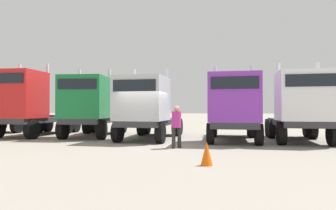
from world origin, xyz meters
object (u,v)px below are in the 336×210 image
(semi_truck_white, at_px, (301,106))
(traffic_cone_near, at_px, (207,153))
(semi_truck_red, at_px, (27,104))
(visitor_with_camera, at_px, (177,124))
(semi_truck_purple, at_px, (234,107))
(semi_truck_green, at_px, (90,106))
(semi_truck_silver, at_px, (146,107))

(semi_truck_white, distance_m, traffic_cone_near, 8.06)
(semi_truck_red, relative_size, visitor_with_camera, 3.53)
(semi_truck_white, bearing_deg, semi_truck_purple, -86.41)
(semi_truck_green, xyz_separation_m, semi_truck_white, (11.49, -0.82, -0.06))
(semi_truck_green, xyz_separation_m, semi_truck_silver, (3.67, -0.95, -0.11))
(semi_truck_purple, bearing_deg, visitor_with_camera, -40.23)
(semi_truck_white, bearing_deg, semi_truck_green, -93.21)
(semi_truck_white, bearing_deg, visitor_with_camera, -61.15)
(semi_truck_silver, distance_m, semi_truck_purple, 4.57)
(semi_truck_red, relative_size, semi_truck_silver, 0.99)
(semi_truck_red, xyz_separation_m, semi_truck_purple, (12.07, -0.59, -0.22))
(semi_truck_red, bearing_deg, semi_truck_white, 87.62)
(semi_truck_green, xyz_separation_m, semi_truck_purple, (8.24, -0.97, -0.09))
(semi_truck_green, bearing_deg, semi_truck_silver, 70.29)
(visitor_with_camera, bearing_deg, semi_truck_red, 31.19)
(semi_truck_purple, distance_m, traffic_cone_near, 6.77)
(semi_truck_silver, bearing_deg, semi_truck_white, 92.75)
(semi_truck_green, xyz_separation_m, visitor_with_camera, (5.77, -3.86, -0.81))
(semi_truck_green, height_order, semi_truck_silver, semi_truck_green)
(semi_truck_purple, bearing_deg, traffic_cone_near, -8.26)
(semi_truck_red, xyz_separation_m, semi_truck_silver, (7.50, -0.56, -0.23))
(semi_truck_green, distance_m, semi_truck_purple, 8.30)
(semi_truck_green, relative_size, semi_truck_silver, 0.98)
(semi_truck_silver, height_order, semi_truck_purple, semi_truck_purple)
(semi_truck_purple, xyz_separation_m, semi_truck_white, (3.25, 0.15, 0.04))
(visitor_with_camera, bearing_deg, semi_truck_silver, -3.03)
(semi_truck_silver, relative_size, semi_truck_purple, 1.04)
(semi_truck_purple, bearing_deg, semi_truck_red, -92.45)
(semi_truck_purple, distance_m, semi_truck_white, 3.25)
(semi_truck_white, xyz_separation_m, traffic_cone_near, (-4.24, -6.70, -1.45))
(visitor_with_camera, height_order, traffic_cone_near, visitor_with_camera)
(semi_truck_green, bearing_deg, semi_truck_red, -89.41)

